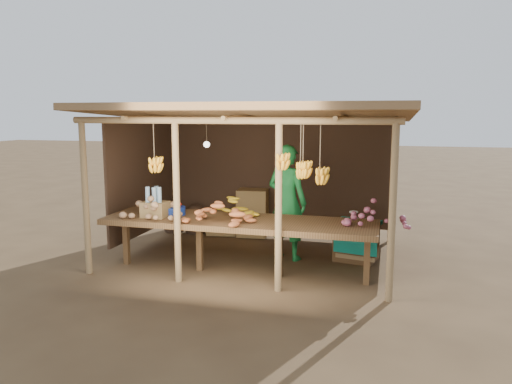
# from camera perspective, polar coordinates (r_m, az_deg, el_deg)

# --- Properties ---
(ground) EXTENTS (60.00, 60.00, 0.00)m
(ground) POSITION_cam_1_polar(r_m,az_deg,el_deg) (8.18, 0.00, -7.28)
(ground) COLOR brown
(ground) RESTS_ON ground
(stall_structure) EXTENTS (4.70, 3.50, 2.43)m
(stall_structure) POSITION_cam_1_polar(r_m,az_deg,el_deg) (7.82, 0.01, 6.21)
(stall_structure) COLOR #9F7D52
(stall_structure) RESTS_ON ground
(counter) EXTENTS (3.90, 1.05, 0.80)m
(counter) POSITION_cam_1_polar(r_m,az_deg,el_deg) (7.11, -1.99, -3.62)
(counter) COLOR brown
(counter) RESTS_ON ground
(potato_heap) EXTENTS (1.00, 0.68, 0.36)m
(potato_heap) POSITION_cam_1_polar(r_m,az_deg,el_deg) (7.32, -11.54, -1.51)
(potato_heap) COLOR #9E7651
(potato_heap) RESTS_ON counter
(sweet_potato_heap) EXTENTS (1.07, 0.85, 0.36)m
(sweet_potato_heap) POSITION_cam_1_polar(r_m,az_deg,el_deg) (6.90, -4.01, -2.00)
(sweet_potato_heap) COLOR #B85F2F
(sweet_potato_heap) RESTS_ON counter
(onion_heap) EXTENTS (0.92, 0.64, 0.36)m
(onion_heap) POSITION_cam_1_polar(r_m,az_deg,el_deg) (6.87, 13.61, -2.28)
(onion_heap) COLOR #A65165
(onion_heap) RESTS_ON counter
(banana_pile) EXTENTS (0.75, 0.61, 0.35)m
(banana_pile) POSITION_cam_1_polar(r_m,az_deg,el_deg) (7.45, -2.59, -1.21)
(banana_pile) COLOR gold
(banana_pile) RESTS_ON counter
(tomato_basin) EXTENTS (0.34, 0.34, 0.18)m
(tomato_basin) POSITION_cam_1_polar(r_m,az_deg,el_deg) (7.51, -9.38, -2.02)
(tomato_basin) COLOR navy
(tomato_basin) RESTS_ON counter
(bottle_box) EXTENTS (0.36, 0.29, 0.45)m
(bottle_box) POSITION_cam_1_polar(r_m,az_deg,el_deg) (7.37, -11.45, -1.51)
(bottle_box) COLOR olive
(bottle_box) RESTS_ON counter
(vendor) EXTENTS (0.77, 0.62, 1.82)m
(vendor) POSITION_cam_1_polar(r_m,az_deg,el_deg) (7.85, 3.57, -1.18)
(vendor) COLOR #18702F
(vendor) RESTS_ON ground
(tarp_crate) EXTENTS (0.79, 0.72, 0.81)m
(tarp_crate) POSITION_cam_1_polar(r_m,az_deg,el_deg) (8.02, 11.38, -5.34)
(tarp_crate) COLOR brown
(tarp_crate) RESTS_ON ground
(carton_stack) EXTENTS (1.20, 0.51, 0.88)m
(carton_stack) POSITION_cam_1_polar(r_m,az_deg,el_deg) (9.37, -1.57, -2.76)
(carton_stack) COLOR olive
(carton_stack) RESTS_ON ground
(burlap_sacks) EXTENTS (0.94, 0.49, 0.67)m
(burlap_sacks) POSITION_cam_1_polar(r_m,az_deg,el_deg) (9.78, -8.11, -2.93)
(burlap_sacks) COLOR #473121
(burlap_sacks) RESTS_ON ground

